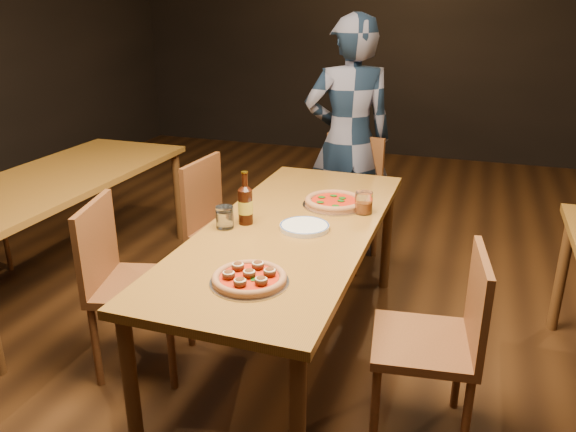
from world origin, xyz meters
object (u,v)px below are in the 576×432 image
(pizza_meatball, at_px, (249,278))
(pizza_margherita, at_px, (334,202))
(chair_main_e, at_px, (423,341))
(chair_main_nw, at_px, (141,284))
(amber_glass, at_px, (364,203))
(diner, at_px, (348,141))
(beer_bottle, at_px, (245,206))
(plate_stack, at_px, (304,227))
(water_glass, at_px, (225,217))
(table_main, at_px, (291,239))
(chair_main_sw, at_px, (233,230))
(chair_end, at_px, (343,200))
(table_left, at_px, (54,188))

(pizza_meatball, height_order, pizza_margherita, pizza_meatball)
(chair_main_e, bearing_deg, chair_main_nw, -99.16)
(amber_glass, bearing_deg, diner, 107.20)
(beer_bottle, bearing_deg, plate_stack, 3.94)
(pizza_meatball, height_order, water_glass, water_glass)
(table_main, distance_m, amber_glass, 0.44)
(pizza_margherita, xyz_separation_m, diner, (-0.17, 1.04, 0.09))
(beer_bottle, distance_m, water_glass, 0.12)
(plate_stack, bearing_deg, chair_main_e, -27.73)
(plate_stack, height_order, amber_glass, amber_glass)
(chair_main_sw, bearing_deg, chair_end, -29.88)
(table_left, height_order, chair_main_sw, chair_main_sw)
(table_left, distance_m, beer_bottle, 1.52)
(chair_main_nw, bearing_deg, diner, -35.33)
(table_left, distance_m, pizza_margherita, 1.83)
(table_main, height_order, pizza_margherita, pizza_margherita)
(pizza_margherita, bearing_deg, chair_main_sw, 169.77)
(chair_main_nw, distance_m, pizza_margherita, 1.10)
(table_main, xyz_separation_m, amber_glass, (0.30, 0.29, 0.13))
(beer_bottle, relative_size, diner, 0.15)
(table_left, height_order, chair_main_nw, chair_main_nw)
(diner, bearing_deg, pizza_meatball, 67.64)
(table_left, bearing_deg, pizza_margherita, 1.79)
(table_main, xyz_separation_m, chair_main_nw, (-0.68, -0.32, -0.21))
(table_main, relative_size, diner, 1.16)
(table_main, distance_m, table_left, 1.73)
(pizza_margherita, xyz_separation_m, beer_bottle, (-0.35, -0.40, 0.07))
(table_left, xyz_separation_m, chair_main_e, (2.41, -0.65, -0.23))
(chair_main_nw, bearing_deg, pizza_margherita, -64.90)
(table_main, bearing_deg, pizza_margherita, 70.52)
(pizza_margherita, xyz_separation_m, amber_glass, (0.17, -0.06, 0.04))
(table_main, bearing_deg, beer_bottle, -169.61)
(pizza_meatball, xyz_separation_m, amber_glass, (0.26, 0.92, 0.04))
(pizza_meatball, relative_size, beer_bottle, 1.20)
(plate_stack, distance_m, beer_bottle, 0.31)
(plate_stack, bearing_deg, beer_bottle, -176.06)
(table_left, bearing_deg, table_main, -10.01)
(chair_main_e, distance_m, water_glass, 1.09)
(table_main, distance_m, chair_main_e, 0.82)
(water_glass, bearing_deg, chair_main_e, -12.64)
(plate_stack, xyz_separation_m, amber_glass, (0.23, 0.31, 0.05))
(chair_main_e, height_order, beer_bottle, beer_bottle)
(pizza_meatball, bearing_deg, pizza_margherita, 84.73)
(table_left, relative_size, amber_glass, 17.44)
(water_glass, bearing_deg, chair_main_nw, -153.46)
(table_left, height_order, amber_glass, amber_glass)
(plate_stack, distance_m, diner, 1.42)
(table_left, xyz_separation_m, amber_glass, (2.00, -0.01, 0.13))
(chair_main_sw, bearing_deg, pizza_margherita, -96.98)
(chair_main_sw, distance_m, pizza_meatball, 1.28)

